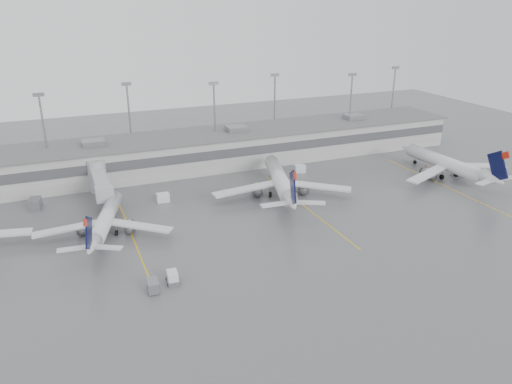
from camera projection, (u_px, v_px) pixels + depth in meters
name	position (u px, v px, depth m)	size (l,w,h in m)	color
ground	(277.00, 283.00, 74.86)	(260.00, 260.00, 0.00)	#565659
terminal	(180.00, 153.00, 123.28)	(152.00, 17.00, 9.45)	#A2A29D
light_masts	(172.00, 116.00, 125.39)	(142.40, 8.00, 20.60)	gray
jet_bridge_right	(99.00, 180.00, 105.57)	(4.00, 17.20, 7.00)	#939598
stand_markings	(225.00, 221.00, 95.53)	(105.25, 40.00, 0.01)	#E3B20D
jet_mid_left	(105.00, 220.00, 89.11)	(23.39, 26.63, 8.89)	silver
jet_mid_right	(281.00, 181.00, 106.55)	(28.74, 32.66, 10.82)	silver
jet_far_right	(449.00, 164.00, 117.59)	(29.11, 32.66, 10.56)	silver
baggage_tug	(173.00, 278.00, 74.65)	(2.03, 2.93, 1.80)	white
baggage_cart	(153.00, 286.00, 72.41)	(1.77, 2.82, 1.73)	slate
gse_uld_b	(163.00, 198.00, 104.27)	(2.58, 1.72, 1.82)	white
gse_uld_c	(300.00, 169.00, 121.79)	(2.57, 1.71, 1.82)	white
gse_loader	(35.00, 204.00, 100.73)	(2.15, 3.45, 2.15)	slate
cone_b	(115.00, 222.00, 94.57)	(0.38, 0.38, 0.60)	#FA3B05
cone_c	(281.00, 178.00, 116.87)	(0.48, 0.48, 0.77)	#FA3B05
cone_d	(426.00, 165.00, 126.00)	(0.41, 0.41, 0.66)	#FA3B05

